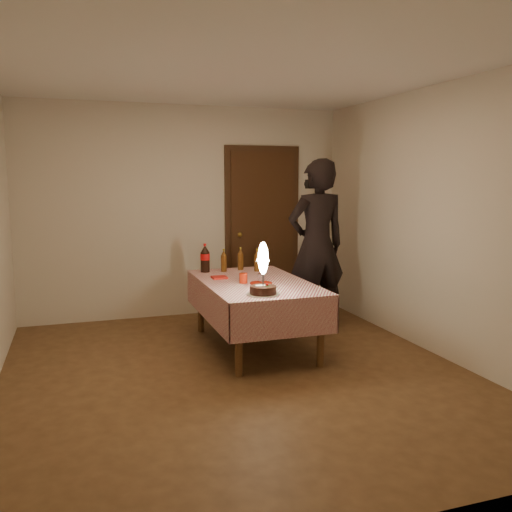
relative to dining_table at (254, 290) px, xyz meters
name	(u,v)px	position (x,y,z in m)	size (l,w,h in m)	color
ground	(238,374)	(-0.38, -0.68, -0.59)	(4.00, 4.50, 0.01)	brown
room_shell	(238,185)	(-0.35, -0.61, 1.06)	(4.04, 4.54, 2.62)	beige
dining_table	(254,290)	(0.00, 0.00, 0.00)	(1.02, 1.72, 0.69)	brown
birthday_cake	(263,279)	(-0.12, -0.62, 0.23)	(0.30, 0.30, 0.47)	white
red_plate	(261,283)	(0.03, -0.13, 0.10)	(0.22, 0.22, 0.01)	#A5180B
red_cup	(243,278)	(-0.14, -0.06, 0.14)	(0.08, 0.08, 0.10)	red
clear_cup	(261,278)	(0.04, -0.09, 0.14)	(0.07, 0.07, 0.09)	white
napkin_stack	(219,277)	(-0.30, 0.26, 0.10)	(0.15, 0.15, 0.02)	#B51C14
cola_bottle	(205,258)	(-0.35, 0.68, 0.25)	(0.10, 0.10, 0.32)	black
amber_bottle_left	(224,261)	(-0.14, 0.65, 0.21)	(0.06, 0.06, 0.25)	#542F0E
amber_bottle_right	(257,261)	(0.21, 0.55, 0.21)	(0.06, 0.06, 0.25)	#542F0E
amber_bottle_mid	(241,259)	(0.07, 0.70, 0.21)	(0.06, 0.06, 0.25)	#542F0E
photographer	(317,245)	(0.88, 0.42, 0.37)	(0.74, 0.51, 1.93)	black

